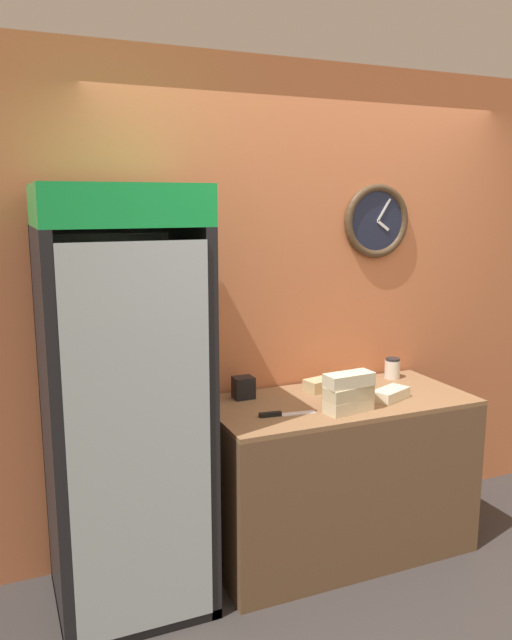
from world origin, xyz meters
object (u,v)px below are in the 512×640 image
at_px(sandwich_stack_bottom, 348,405).
at_px(chefs_knife, 279,414).
at_px(sandwich_flat_right, 391,394).
at_px(sandwich_stack_middle, 349,393).
at_px(sandwich_flat_left, 326,384).
at_px(napkin_dispenser, 243,388).
at_px(condiment_jar, 392,368).
at_px(beverage_cooler, 122,383).
at_px(sandwich_stack_top, 349,380).

distance_m(sandwich_stack_bottom, chefs_knife, 0.36).
height_order(sandwich_flat_right, chefs_knife, sandwich_flat_right).
bearing_deg(sandwich_flat_right, sandwich_stack_middle, -164.78).
relative_size(sandwich_flat_left, napkin_dispenser, 2.29).
distance_m(chefs_knife, condiment_jar, 0.98).
bearing_deg(condiment_jar, sandwich_stack_bottom, -142.85).
relative_size(beverage_cooler, condiment_jar, 16.31).
xyz_separation_m(sandwich_stack_bottom, sandwich_flat_left, (0.08, 0.38, -0.00)).
bearing_deg(napkin_dispenser, sandwich_flat_right, -24.33).
height_order(sandwich_stack_top, sandwich_flat_right, sandwich_stack_top).
xyz_separation_m(condiment_jar, napkin_dispenser, (-0.98, -0.02, -0.00)).
relative_size(sandwich_flat_left, chefs_knife, 0.92).
relative_size(beverage_cooler, sandwich_stack_bottom, 7.47).
height_order(sandwich_stack_bottom, sandwich_flat_right, sandwich_stack_bottom).
relative_size(sandwich_stack_bottom, napkin_dispenser, 2.25).
xyz_separation_m(sandwich_stack_middle, sandwich_flat_right, (0.32, 0.09, -0.07)).
bearing_deg(beverage_cooler, sandwich_stack_middle, -12.98).
relative_size(sandwich_stack_bottom, sandwich_stack_top, 1.03).
distance_m(beverage_cooler, sandwich_stack_top, 1.13).
bearing_deg(beverage_cooler, sandwich_stack_bottom, -12.98).
distance_m(sandwich_flat_left, napkin_dispenser, 0.50).
distance_m(sandwich_stack_middle, sandwich_stack_top, 0.07).
bearing_deg(sandwich_stack_bottom, beverage_cooler, 167.02).
xyz_separation_m(sandwich_stack_middle, napkin_dispenser, (-0.41, 0.42, -0.04)).
bearing_deg(condiment_jar, beverage_cooler, -173.85).
relative_size(sandwich_flat_left, condiment_jar, 2.23).
distance_m(sandwich_stack_top, condiment_jar, 0.72).
relative_size(chefs_knife, condiment_jar, 2.42).
bearing_deg(sandwich_stack_bottom, condiment_jar, 37.15).
bearing_deg(sandwich_flat_right, napkin_dispenser, 155.67).
height_order(sandwich_stack_top, condiment_jar, sandwich_stack_top).
height_order(sandwich_flat_left, condiment_jar, condiment_jar).
bearing_deg(napkin_dispenser, sandwich_stack_middle, -45.37).
xyz_separation_m(beverage_cooler, napkin_dispenser, (0.69, 0.16, -0.15)).
xyz_separation_m(sandwich_stack_bottom, sandwich_stack_middle, (0.00, 0.00, 0.07)).
distance_m(chefs_knife, napkin_dispenser, 0.34).
height_order(sandwich_flat_right, condiment_jar, condiment_jar).
bearing_deg(sandwich_stack_top, napkin_dispenser, 134.63).
height_order(beverage_cooler, napkin_dispenser, beverage_cooler).
bearing_deg(chefs_knife, condiment_jar, 20.76).
height_order(sandwich_stack_middle, sandwich_stack_top, sandwich_stack_top).
distance_m(sandwich_stack_top, chefs_knife, 0.39).
bearing_deg(sandwich_stack_middle, chefs_knife, 166.50).
bearing_deg(sandwich_stack_middle, sandwich_stack_top, 0.00).
relative_size(sandwich_stack_top, sandwich_flat_right, 1.07).
distance_m(sandwich_stack_bottom, sandwich_stack_top, 0.14).
relative_size(beverage_cooler, sandwich_stack_top, 7.68).
height_order(sandwich_stack_bottom, condiment_jar, condiment_jar).
height_order(sandwich_stack_middle, condiment_jar, sandwich_stack_middle).
distance_m(sandwich_stack_bottom, napkin_dispenser, 0.58).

